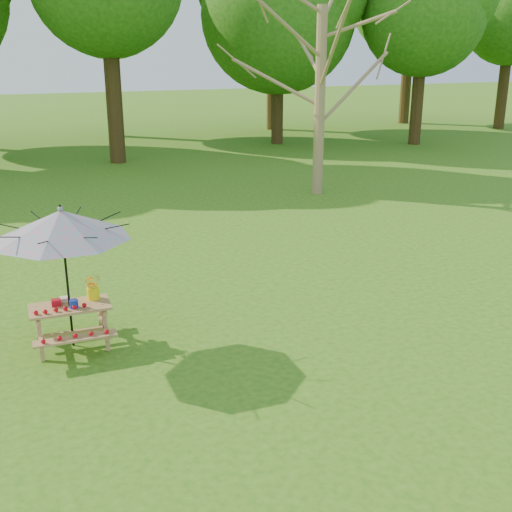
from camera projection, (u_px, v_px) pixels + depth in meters
name	position (u px, v px, depth m)	size (l,w,h in m)	color
picnic_table	(72.00, 326.00, 9.88)	(1.20, 1.32, 0.67)	#A76F4B
patio_umbrella	(62.00, 225.00, 9.37)	(2.64, 2.64, 2.25)	black
produce_bins	(66.00, 302.00, 9.76)	(0.38, 0.45, 0.13)	#AD0D1E
tomatoes_row	(60.00, 309.00, 9.56)	(0.77, 0.13, 0.07)	red
flower_bucket	(93.00, 285.00, 9.96)	(0.30, 0.27, 0.42)	#FFEC0D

